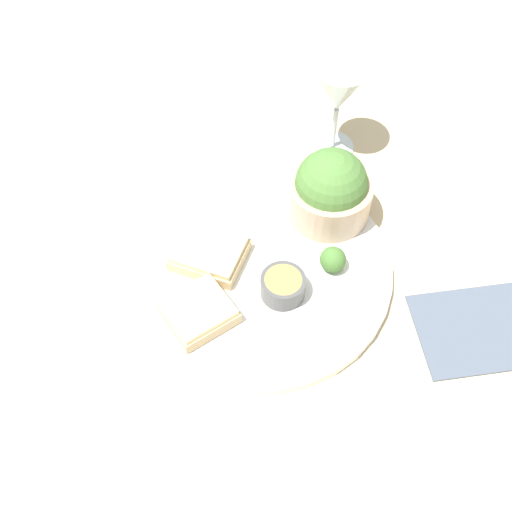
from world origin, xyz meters
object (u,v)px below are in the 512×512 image
wine_glass (339,92)px  salad_bowl (330,190)px  sauce_ramekin (283,285)px  napkin (477,329)px  cheese_toast_near (209,253)px  cheese_toast_far (199,312)px

wine_glass → salad_bowl: bearing=85.2°
salad_bowl → sauce_ramekin: bearing=65.9°
wine_glass → napkin: (-0.17, 0.32, -0.10)m
sauce_ramekin → napkin: sauce_ramekin is taller
cheese_toast_near → napkin: size_ratio=0.65×
salad_bowl → cheese_toast_near: bearing=28.9°
sauce_ramekin → salad_bowl: bearing=-114.1°
sauce_ramekin → cheese_toast_near: bearing=-27.3°
sauce_ramekin → napkin: (-0.24, 0.04, -0.03)m
sauce_ramekin → wine_glass: size_ratio=0.38×
cheese_toast_far → salad_bowl: bearing=-133.0°
sauce_ramekin → napkin: bearing=171.2°
salad_bowl → cheese_toast_far: (0.16, 0.18, -0.03)m
salad_bowl → wine_glass: size_ratio=0.77×
sauce_ramekin → cheese_toast_far: (0.10, 0.04, -0.00)m
cheese_toast_far → napkin: bearing=-179.8°
cheese_toast_near → cheese_toast_far: (0.01, 0.09, -0.00)m
cheese_toast_near → cheese_toast_far: same height
cheese_toast_far → napkin: (-0.35, -0.00, -0.02)m
sauce_ramekin → cheese_toast_far: bearing=20.7°
sauce_ramekin → wine_glass: wine_glass is taller
cheese_toast_near → wine_glass: size_ratio=0.74×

